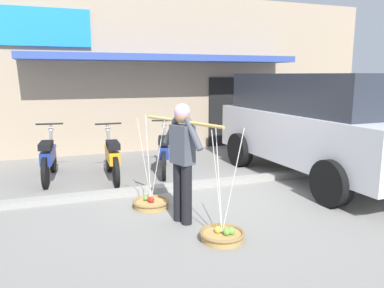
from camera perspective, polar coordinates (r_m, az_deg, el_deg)
The scene contains 10 objects.
ground_plane at distance 6.37m, azimuth 0.68°, elevation -8.56°, with size 90.00×90.00×0.00m, color gray.
sidewalk_curb at distance 6.98m, azimuth -1.38°, elevation -6.40°, with size 20.00×0.24×0.10m, color gray.
fruit_vendor at distance 5.20m, azimuth -1.48°, elevation -1.73°, with size 0.60×1.50×1.70m.
fruit_basket_left_side at distance 4.92m, azimuth 4.62°, elevation -13.53°, with size 0.58×0.58×1.45m.
fruit_basket_right_side at distance 6.06m, azimuth -6.26°, elevation -8.85°, with size 0.58×0.58×1.45m.
motorcycle_nearest_shop at distance 7.98m, azimuth -20.96°, elevation -1.96°, with size 0.54×1.82×1.09m.
motorcycle_second_in_row at distance 7.66m, azimuth -12.06°, elevation -1.99°, with size 0.54×1.82×1.09m.
motorcycle_third_in_row at distance 8.03m, azimuth -4.27°, elevation -1.20°, with size 0.69×1.77×1.09m.
parked_truck at distance 7.97m, azimuth 18.49°, elevation 3.13°, with size 2.31×4.88×2.10m.
storefront_building at distance 12.80m, azimuth -7.72°, elevation 10.51°, with size 13.00×6.00×4.20m.
Camera 1 is at (-2.14, -5.62, 2.08)m, focal length 35.10 mm.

